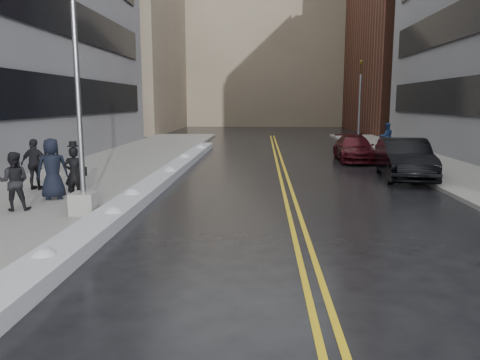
# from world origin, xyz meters

# --- Properties ---
(ground) EXTENTS (160.00, 160.00, 0.00)m
(ground) POSITION_xyz_m (0.00, 0.00, 0.00)
(ground) COLOR black
(ground) RESTS_ON ground
(sidewalk_west) EXTENTS (5.50, 50.00, 0.15)m
(sidewalk_west) POSITION_xyz_m (-5.75, 10.00, 0.07)
(sidewalk_west) COLOR gray
(sidewalk_west) RESTS_ON ground
(sidewalk_east) EXTENTS (4.00, 50.00, 0.15)m
(sidewalk_east) POSITION_xyz_m (10.00, 10.00, 0.07)
(sidewalk_east) COLOR gray
(sidewalk_east) RESTS_ON ground
(lane_line_left) EXTENTS (0.12, 50.00, 0.01)m
(lane_line_left) POSITION_xyz_m (2.35, 10.00, 0.00)
(lane_line_left) COLOR gold
(lane_line_left) RESTS_ON ground
(lane_line_right) EXTENTS (0.12, 50.00, 0.01)m
(lane_line_right) POSITION_xyz_m (2.65, 10.00, 0.00)
(lane_line_right) COLOR gold
(lane_line_right) RESTS_ON ground
(snow_ridge) EXTENTS (0.90, 30.00, 0.34)m
(snow_ridge) POSITION_xyz_m (-2.45, 8.00, 0.17)
(snow_ridge) COLOR silver
(snow_ridge) RESTS_ON ground
(building_west_far) EXTENTS (14.00, 22.00, 18.00)m
(building_west_far) POSITION_xyz_m (-15.50, 44.00, 9.00)
(building_west_far) COLOR gray
(building_west_far) RESTS_ON ground
(building_far) EXTENTS (36.00, 16.00, 22.00)m
(building_far) POSITION_xyz_m (2.00, 60.00, 11.00)
(building_far) COLOR gray
(building_far) RESTS_ON ground
(lamppost) EXTENTS (0.65, 0.65, 7.62)m
(lamppost) POSITION_xyz_m (-3.30, 2.00, 2.53)
(lamppost) COLOR gray
(lamppost) RESTS_ON sidewalk_west
(fire_hydrant) EXTENTS (0.26, 0.26, 0.73)m
(fire_hydrant) POSITION_xyz_m (9.00, 10.00, 0.55)
(fire_hydrant) COLOR maroon
(fire_hydrant) RESTS_ON sidewalk_east
(traffic_signal) EXTENTS (0.16, 0.20, 6.00)m
(traffic_signal) POSITION_xyz_m (8.50, 24.00, 3.40)
(traffic_signal) COLOR gray
(traffic_signal) RESTS_ON sidewalk_east
(pedestrian_fedora) EXTENTS (0.66, 0.48, 1.70)m
(pedestrian_fedora) POSITION_xyz_m (-4.19, 3.62, 1.00)
(pedestrian_fedora) COLOR black
(pedestrian_fedora) RESTS_ON sidewalk_west
(pedestrian_b) EXTENTS (0.94, 0.81, 1.67)m
(pedestrian_b) POSITION_xyz_m (-5.42, 2.38, 0.98)
(pedestrian_b) COLOR black
(pedestrian_b) RESTS_ON sidewalk_west
(pedestrian_c) EXTENTS (1.11, 0.94, 1.94)m
(pedestrian_c) POSITION_xyz_m (-5.04, 3.99, 1.12)
(pedestrian_c) COLOR black
(pedestrian_c) RESTS_ON sidewalk_west
(pedestrian_d) EXTENTS (1.08, 0.52, 1.79)m
(pedestrian_d) POSITION_xyz_m (-6.36, 5.53, 1.05)
(pedestrian_d) COLOR black
(pedestrian_d) RESTS_ON sidewalk_west
(pedestrian_east) EXTENTS (0.91, 0.74, 1.75)m
(pedestrian_east) POSITION_xyz_m (9.47, 19.91, 1.03)
(pedestrian_east) COLOR navy
(pedestrian_east) RESTS_ON sidewalk_east
(car_black) EXTENTS (2.32, 5.31, 1.70)m
(car_black) POSITION_xyz_m (7.50, 9.42, 0.85)
(car_black) COLOR black
(car_black) RESTS_ON ground
(car_maroon) EXTENTS (2.04, 4.76, 1.37)m
(car_maroon) POSITION_xyz_m (6.60, 15.48, 0.68)
(car_maroon) COLOR #3D0910
(car_maroon) RESTS_ON ground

